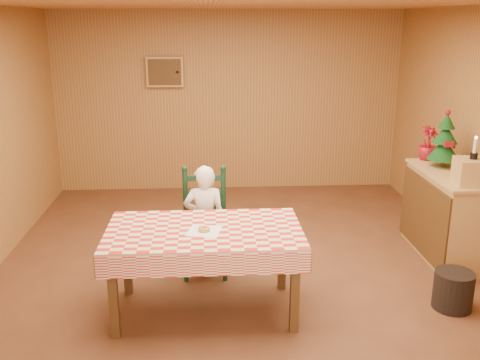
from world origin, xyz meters
name	(u,v)px	position (x,y,z in m)	size (l,w,h in m)	color
ground	(241,277)	(0.00, 0.00, 0.00)	(6.00, 6.00, 0.00)	brown
cabin_walls	(238,86)	(0.00, 0.53, 1.83)	(5.10, 6.05, 2.65)	#A6743B
dining_table	(204,238)	(-0.35, -0.61, 0.69)	(1.66, 0.96, 0.77)	#523416
ladder_chair	(205,224)	(-0.35, 0.18, 0.50)	(0.44, 0.40, 1.08)	black
seated_child	(205,221)	(-0.35, 0.12, 0.56)	(0.41, 0.27, 1.12)	white
napkin	(204,231)	(-0.35, -0.66, 0.77)	(0.26, 0.26, 0.00)	white
donut	(204,229)	(-0.35, -0.66, 0.79)	(0.10, 0.10, 0.03)	#CB9349
shelf_unit	(446,215)	(2.21, 0.40, 0.47)	(0.54, 1.24, 0.93)	tan
crate	(472,172)	(2.22, 0.00, 1.06)	(0.30, 0.30, 0.25)	tan
christmas_tree	(445,141)	(2.22, 0.65, 1.21)	(0.34, 0.34, 0.62)	#523416
flower_arrangement	(428,143)	(2.17, 0.95, 1.12)	(0.21, 0.21, 0.38)	maroon
candle_set	(474,152)	(2.22, 0.00, 1.24)	(0.07, 0.07, 0.22)	black
storage_bin	(453,290)	(1.83, -0.70, 0.17)	(0.34, 0.34, 0.34)	black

